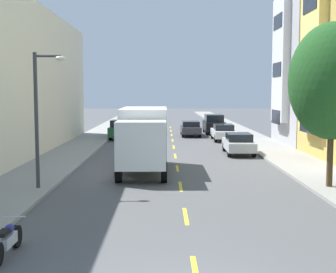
{
  "coord_description": "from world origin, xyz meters",
  "views": [
    {
      "loc": [
        -0.73,
        -8.58,
        4.21
      ],
      "look_at": [
        -0.45,
        24.77,
        1.02
      ],
      "focal_mm": 50.14,
      "sensor_mm": 36.0,
      "label": 1
    }
  ],
  "objects_px": {
    "delivery_box_truck": "(144,136)",
    "parked_hatchback_sky": "(135,120)",
    "parked_suv_black": "(214,124)",
    "street_tree_second": "(332,81)",
    "parked_pickup_teal": "(130,123)",
    "street_lamp": "(40,109)",
    "moving_charcoal_sedan": "(191,128)",
    "parked_sedan_white": "(223,132)",
    "parked_pickup_forest": "(123,129)",
    "parked_motorcycle": "(7,241)",
    "parked_sedan_silver": "(239,143)"
  },
  "relations": [
    {
      "from": "delivery_box_truck",
      "to": "parked_sedan_white",
      "type": "distance_m",
      "value": 17.0
    },
    {
      "from": "parked_suv_black",
      "to": "street_lamp",
      "type": "bearing_deg",
      "value": -110.43
    },
    {
      "from": "parked_hatchback_sky",
      "to": "moving_charcoal_sedan",
      "type": "relative_size",
      "value": 0.9
    },
    {
      "from": "parked_hatchback_sky",
      "to": "parked_motorcycle",
      "type": "relative_size",
      "value": 1.97
    },
    {
      "from": "street_lamp",
      "to": "moving_charcoal_sedan",
      "type": "height_order",
      "value": "street_lamp"
    },
    {
      "from": "parked_motorcycle",
      "to": "parked_hatchback_sky",
      "type": "bearing_deg",
      "value": 89.54
    },
    {
      "from": "street_lamp",
      "to": "parked_sedan_silver",
      "type": "distance_m",
      "value": 15.81
    },
    {
      "from": "street_lamp",
      "to": "moving_charcoal_sedan",
      "type": "distance_m",
      "value": 26.15
    },
    {
      "from": "street_tree_second",
      "to": "moving_charcoal_sedan",
      "type": "relative_size",
      "value": 1.56
    },
    {
      "from": "parked_sedan_white",
      "to": "parked_hatchback_sky",
      "type": "xyz_separation_m",
      "value": [
        -8.76,
        17.94,
        0.01
      ]
    },
    {
      "from": "parked_sedan_white",
      "to": "parked_pickup_forest",
      "type": "bearing_deg",
      "value": 168.25
    },
    {
      "from": "street_lamp",
      "to": "delivery_box_truck",
      "type": "distance_m",
      "value": 6.53
    },
    {
      "from": "parked_pickup_teal",
      "to": "parked_suv_black",
      "type": "xyz_separation_m",
      "value": [
        8.73,
        -3.99,
        0.16
      ]
    },
    {
      "from": "parked_hatchback_sky",
      "to": "moving_charcoal_sedan",
      "type": "height_order",
      "value": "parked_hatchback_sky"
    },
    {
      "from": "parked_sedan_silver",
      "to": "parked_hatchback_sky",
      "type": "xyz_separation_m",
      "value": [
        -8.68,
        26.8,
        0.01
      ]
    },
    {
      "from": "delivery_box_truck",
      "to": "parked_suv_black",
      "type": "bearing_deg",
      "value": 74.92
    },
    {
      "from": "parked_pickup_forest",
      "to": "parked_pickup_teal",
      "type": "xyz_separation_m",
      "value": [
        0.06,
        9.0,
        0.0
      ]
    },
    {
      "from": "street_lamp",
      "to": "parked_sedan_white",
      "type": "xyz_separation_m",
      "value": [
        10.31,
        20.6,
        -2.76
      ]
    },
    {
      "from": "street_tree_second",
      "to": "street_lamp",
      "type": "xyz_separation_m",
      "value": [
        -12.32,
        -0.19,
        -1.14
      ]
    },
    {
      "from": "parked_motorcycle",
      "to": "delivery_box_truck",
      "type": "bearing_deg",
      "value": 77.02
    },
    {
      "from": "parked_motorcycle",
      "to": "moving_charcoal_sedan",
      "type": "bearing_deg",
      "value": 78.72
    },
    {
      "from": "street_lamp",
      "to": "delivery_box_truck",
      "type": "xyz_separation_m",
      "value": [
        4.12,
        4.81,
        -1.61
      ]
    },
    {
      "from": "street_lamp",
      "to": "parked_sedan_white",
      "type": "bearing_deg",
      "value": 63.42
    },
    {
      "from": "delivery_box_truck",
      "to": "parked_sedan_white",
      "type": "relative_size",
      "value": 1.61
    },
    {
      "from": "parked_sedan_silver",
      "to": "moving_charcoal_sedan",
      "type": "distance_m",
      "value": 13.34
    },
    {
      "from": "delivery_box_truck",
      "to": "parked_pickup_teal",
      "type": "distance_m",
      "value": 26.79
    },
    {
      "from": "street_tree_second",
      "to": "parked_sedan_white",
      "type": "distance_m",
      "value": 20.88
    },
    {
      "from": "parked_pickup_forest",
      "to": "moving_charcoal_sedan",
      "type": "relative_size",
      "value": 1.19
    },
    {
      "from": "parked_suv_black",
      "to": "parked_hatchback_sky",
      "type": "relative_size",
      "value": 1.19
    },
    {
      "from": "street_tree_second",
      "to": "parked_pickup_teal",
      "type": "xyz_separation_m",
      "value": [
        -10.82,
        31.25,
        -3.82
      ]
    },
    {
      "from": "street_lamp",
      "to": "moving_charcoal_sedan",
      "type": "relative_size",
      "value": 1.27
    },
    {
      "from": "street_lamp",
      "to": "parked_pickup_teal",
      "type": "height_order",
      "value": "street_lamp"
    },
    {
      "from": "street_tree_second",
      "to": "parked_sedan_white",
      "type": "xyz_separation_m",
      "value": [
        -2.02,
        20.41,
        -3.9
      ]
    },
    {
      "from": "parked_suv_black",
      "to": "moving_charcoal_sedan",
      "type": "height_order",
      "value": "parked_suv_black"
    },
    {
      "from": "street_lamp",
      "to": "delivery_box_truck",
      "type": "relative_size",
      "value": 0.78
    },
    {
      "from": "parked_suv_black",
      "to": "parked_sedan_white",
      "type": "bearing_deg",
      "value": -89.31
    },
    {
      "from": "delivery_box_truck",
      "to": "parked_suv_black",
      "type": "distance_m",
      "value": 23.47
    },
    {
      "from": "parked_pickup_teal",
      "to": "parked_sedan_white",
      "type": "xyz_separation_m",
      "value": [
        8.81,
        -10.84,
        -0.08
      ]
    },
    {
      "from": "moving_charcoal_sedan",
      "to": "street_tree_second",
      "type": "bearing_deg",
      "value": -79.43
    },
    {
      "from": "street_tree_second",
      "to": "parked_pickup_teal",
      "type": "height_order",
      "value": "street_tree_second"
    },
    {
      "from": "delivery_box_truck",
      "to": "parked_hatchback_sky",
      "type": "height_order",
      "value": "delivery_box_truck"
    },
    {
      "from": "street_lamp",
      "to": "moving_charcoal_sedan",
      "type": "bearing_deg",
      "value": 72.72
    },
    {
      "from": "parked_hatchback_sky",
      "to": "moving_charcoal_sedan",
      "type": "bearing_deg",
      "value": -65.73
    },
    {
      "from": "parked_sedan_white",
      "to": "parked_suv_black",
      "type": "xyz_separation_m",
      "value": [
        -0.08,
        6.85,
        0.24
      ]
    },
    {
      "from": "street_lamp",
      "to": "parked_hatchback_sky",
      "type": "height_order",
      "value": "street_lamp"
    },
    {
      "from": "parked_pickup_teal",
      "to": "parked_motorcycle",
      "type": "relative_size",
      "value": 2.61
    },
    {
      "from": "parked_pickup_teal",
      "to": "parked_sedan_silver",
      "type": "distance_m",
      "value": 21.55
    },
    {
      "from": "street_lamp",
      "to": "parked_pickup_teal",
      "type": "bearing_deg",
      "value": 87.27
    },
    {
      "from": "parked_sedan_white",
      "to": "parked_hatchback_sky",
      "type": "relative_size",
      "value": 1.12
    },
    {
      "from": "street_tree_second",
      "to": "delivery_box_truck",
      "type": "height_order",
      "value": "street_tree_second"
    }
  ]
}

